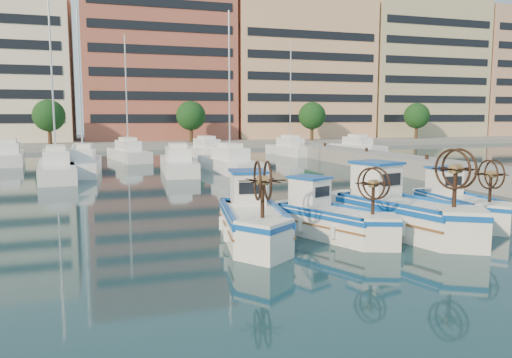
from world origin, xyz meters
The scene contains 8 objects.
ground centered at (0.00, 0.00, 0.00)m, with size 300.00×300.00×0.00m, color #1A4044.
quay centered at (13.00, 8.00, 0.60)m, with size 3.00×60.00×1.20m, color gray.
waterfront centered at (9.23, 65.04, 11.10)m, with size 180.00×40.00×25.60m.
yacht_marina centered at (-3.10, 27.53, 0.53)m, with size 39.41×22.78×11.50m.
fishing_boat_a centered at (-3.40, 0.82, 0.77)m, with size 2.44×4.62×2.81m.
fishing_boat_b centered at (-0.73, 0.54, 0.69)m, with size 3.07×4.16×2.51m.
fishing_boat_c centered at (1.80, 0.22, 0.85)m, with size 3.21×5.10×3.09m.
fishing_boat_d centered at (5.18, 1.37, 0.71)m, with size 1.93×4.16×2.56m.
Camera 1 is at (-8.12, -14.57, 4.05)m, focal length 35.00 mm.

